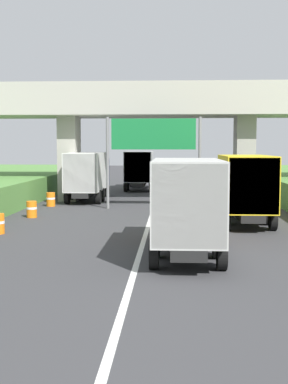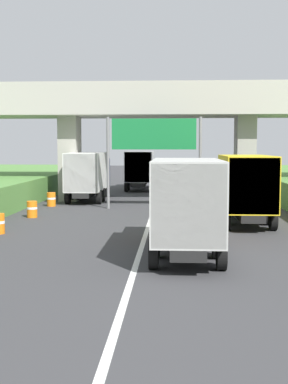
{
  "view_description": "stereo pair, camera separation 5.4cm",
  "coord_description": "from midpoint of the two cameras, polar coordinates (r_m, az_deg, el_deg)",
  "views": [
    {
      "loc": [
        1.17,
        -2.25,
        3.9
      ],
      "look_at": [
        0.0,
        18.83,
        2.0
      ],
      "focal_mm": 47.9,
      "sensor_mm": 36.0,
      "label": 1
    },
    {
      "loc": [
        1.22,
        -2.25,
        3.9
      ],
      "look_at": [
        0.0,
        18.83,
        2.0
      ],
      "focal_mm": 47.9,
      "sensor_mm": 36.0,
      "label": 2
    }
  ],
  "objects": [
    {
      "name": "car_red",
      "position": [
        44.34,
        8.04,
        1.15
      ],
      "size": [
        1.86,
        4.1,
        1.72
      ],
      "color": "red",
      "rests_on": "ground"
    },
    {
      "name": "truck_silver",
      "position": [
        45.86,
        -0.5,
        2.68
      ],
      "size": [
        2.44,
        7.3,
        3.44
      ],
      "color": "black",
      "rests_on": "ground"
    },
    {
      "name": "overpass_bridge",
      "position": [
        36.58,
        1.31,
        8.79
      ],
      "size": [
        40.0,
        4.8,
        8.19
      ],
      "color": "#ADA89E",
      "rests_on": "ground"
    },
    {
      "name": "lane_centre_stripe",
      "position": [
        29.91,
        0.85,
        -2.34
      ],
      "size": [
        0.2,
        94.78,
        0.01
      ],
      "primitive_type": "cube",
      "color": "white",
      "rests_on": "ground"
    },
    {
      "name": "truck_yellow",
      "position": [
        26.34,
        10.95,
        0.77
      ],
      "size": [
        2.44,
        7.3,
        3.44
      ],
      "color": "black",
      "rests_on": "ground"
    },
    {
      "name": "construction_barrel_4",
      "position": [
        28.64,
        -12.45,
        -1.88
      ],
      "size": [
        0.57,
        0.57,
        0.9
      ],
      "color": "orange",
      "rests_on": "ground"
    },
    {
      "name": "truck_blue",
      "position": [
        36.84,
        -6.27,
        2.05
      ],
      "size": [
        2.44,
        7.3,
        3.44
      ],
      "color": "black",
      "rests_on": "ground"
    },
    {
      "name": "truck_orange",
      "position": [
        18.36,
        4.63,
        -1.02
      ],
      "size": [
        2.44,
        7.3,
        3.44
      ],
      "color": "black",
      "rests_on": "ground"
    },
    {
      "name": "construction_barrel_5",
      "position": [
        33.71,
        -10.39,
        -0.8
      ],
      "size": [
        0.57,
        0.57,
        0.9
      ],
      "color": "orange",
      "rests_on": "ground"
    },
    {
      "name": "overhead_highway_sign",
      "position": [
        31.65,
        1.01,
        5.75
      ],
      "size": [
        5.88,
        0.18,
        5.69
      ],
      "color": "slate",
      "rests_on": "ground"
    }
  ]
}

